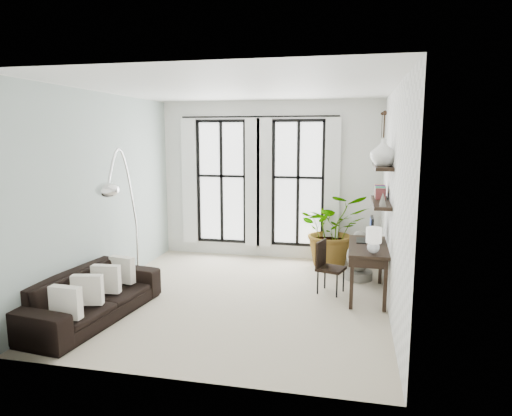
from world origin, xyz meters
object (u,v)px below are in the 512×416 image
(sofa, at_px, (91,296))
(arc_lamp, at_px, (122,183))
(buddha, at_px, (359,259))
(desk, at_px, (368,250))
(desk_chair, at_px, (327,263))
(plant, at_px, (333,229))

(sofa, xyz_separation_m, arc_lamp, (0.10, 0.82, 1.49))
(sofa, bearing_deg, buddha, -47.92)
(desk, xyz_separation_m, desk_chair, (-0.63, 0.09, -0.28))
(desk, height_order, buddha, desk)
(sofa, distance_m, plant, 4.59)
(arc_lamp, bearing_deg, plant, 39.79)
(plant, height_order, desk, plant)
(sofa, bearing_deg, desk_chair, -53.69)
(desk, bearing_deg, plant, 110.41)
(arc_lamp, bearing_deg, desk, 13.34)
(plant, xyz_separation_m, desk, (0.62, -1.66, 0.04))
(plant, xyz_separation_m, desk_chair, (-0.02, -1.57, -0.24))
(sofa, relative_size, desk_chair, 2.65)
(desk_chair, bearing_deg, plant, 106.57)
(desk_chair, bearing_deg, desk, 9.42)
(buddha, bearing_deg, desk_chair, -122.67)
(arc_lamp, height_order, buddha, arc_lamp)
(arc_lamp, bearing_deg, desk_chair, 17.51)
(sofa, bearing_deg, arc_lamp, -0.37)
(plant, relative_size, desk, 1.03)
(desk_chair, bearing_deg, buddha, 74.48)
(arc_lamp, xyz_separation_m, buddha, (3.53, 1.76, -1.45))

